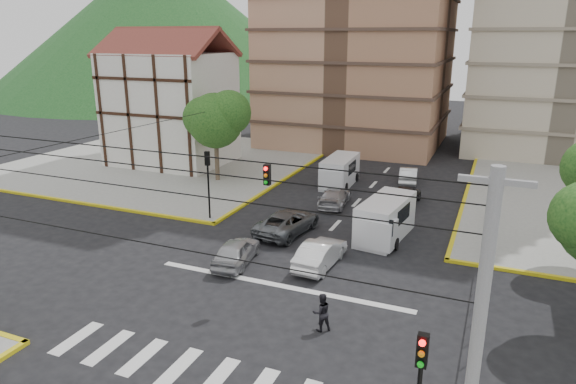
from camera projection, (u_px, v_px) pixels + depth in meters
The scene contains 21 objects.
ground at pixel (269, 297), 23.50m from camera, with size 160.00×160.00×0.00m, color black.
sidewalk_nw at pixel (166, 161), 48.51m from camera, with size 26.00×26.00×0.15m, color gray.
crosswalk_stripes at pixel (198, 373), 18.21m from camera, with size 12.00×2.40×0.01m, color silver.
stop_line at pixel (279, 285), 24.56m from camera, with size 13.00×0.40×0.01m, color silver.
tudor_building at pixel (171, 107), 46.63m from camera, with size 10.80×8.05×12.23m.
distant_hill at pixel (164, 22), 101.46m from camera, with size 70.00×70.00×28.00m, color #18481B.
park_fence at pixel (482, 290), 24.14m from camera, with size 0.10×22.50×1.66m, color black, non-canonical shape.
tree_tudor at pixel (216, 118), 40.50m from camera, with size 5.39×4.40×7.43m.
traffic_light_se at pixel (419, 384), 12.83m from camera, with size 0.28×0.22×4.40m.
traffic_light_nw at pixel (208, 174), 32.35m from camera, with size 0.28×0.22×4.40m.
traffic_light_hanging at pixel (245, 185), 19.98m from camera, with size 18.00×9.12×0.92m.
utility_pole_se at pixel (474, 367), 10.84m from camera, with size 1.40×0.28×9.00m.
van_right_lane at pixel (384, 221), 29.84m from camera, with size 2.68×5.45×2.36m.
van_left_lane at pixel (339, 172), 40.51m from camera, with size 2.12×5.06×2.27m.
car_silver_front_left at pixel (236, 251), 26.76m from camera, with size 1.61×4.00×1.36m, color #ABACB0.
car_white_front_right at pixel (320, 253), 26.47m from camera, with size 1.48×4.25×1.40m, color white.
car_grey_mid_left at pixel (287, 222), 30.89m from camera, with size 2.32×5.04×1.40m, color slate.
car_silver_rear_left at pixel (335, 197), 35.93m from camera, with size 1.75×4.31×1.25m, color #B3B3B8.
car_darkgrey_mid_right at pixel (405, 195), 36.14m from camera, with size 1.62×4.03×1.37m, color #242426.
car_white_rear_right at pixel (408, 175), 41.56m from camera, with size 1.37×3.92×1.29m, color silver.
pedestrian_crosswalk at pixel (322, 312), 20.62m from camera, with size 0.79×0.62×1.62m, color black.
Camera 1 is at (8.96, -19.08, 11.48)m, focal length 32.00 mm.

